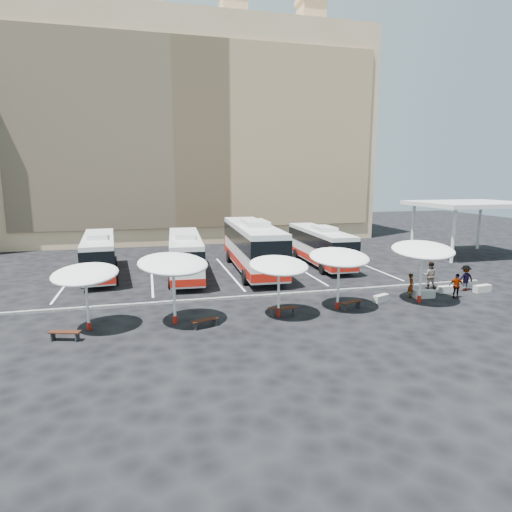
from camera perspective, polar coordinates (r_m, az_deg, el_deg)
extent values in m
plane|color=black|center=(26.79, -0.50, -5.86)|extent=(120.00, 120.00, 0.00)
cube|color=tan|center=(57.51, -8.38, 15.33)|extent=(42.00, 18.00, 25.00)
cube|color=tan|center=(48.46, -7.21, 15.69)|extent=(40.00, 0.30, 20.00)
cube|color=tan|center=(58.33, -14.21, 29.68)|extent=(3.00, 3.00, 4.00)
cube|color=tan|center=(59.36, -3.05, 29.61)|extent=(3.00, 3.00, 4.00)
cube|color=tan|center=(62.01, 7.34, 28.70)|extent=(3.00, 3.00, 4.00)
cube|color=tan|center=(62.77, 7.39, 30.69)|extent=(3.40, 3.40, 0.60)
cube|color=silver|center=(46.20, 26.62, 6.23)|extent=(10.00, 8.00, 0.40)
cylinder|color=silver|center=(41.58, 24.82, 2.41)|extent=(0.30, 0.30, 4.80)
cylinder|color=silver|center=(46.35, 20.19, 3.48)|extent=(0.30, 0.30, 4.80)
cylinder|color=silver|center=(51.28, 27.61, 3.54)|extent=(0.30, 0.30, 4.80)
cube|color=black|center=(27.23, -0.75, -5.43)|extent=(34.00, 0.25, 0.15)
cube|color=white|center=(34.34, -23.79, -3.10)|extent=(0.15, 12.00, 0.01)
cube|color=white|center=(33.83, -13.72, -2.69)|extent=(0.15, 12.00, 0.01)
cube|color=white|center=(34.37, -3.67, -2.20)|extent=(0.15, 12.00, 0.01)
cube|color=white|center=(35.92, 5.79, -1.68)|extent=(0.15, 12.00, 0.01)
cube|color=white|center=(38.35, 14.25, -1.17)|extent=(0.15, 12.00, 0.01)
cube|color=silver|center=(35.13, -20.17, 0.31)|extent=(3.01, 10.75, 2.65)
cube|color=black|center=(35.05, -20.22, 1.16)|extent=(3.07, 10.80, 0.97)
cube|color=#9E140B|center=(35.31, -20.07, -1.25)|extent=(3.07, 10.80, 0.49)
cube|color=#9E140B|center=(40.47, -19.94, 0.64)|extent=(2.27, 0.35, 1.24)
cube|color=silver|center=(34.04, -20.36, 2.55)|extent=(1.61, 2.75, 0.35)
cylinder|color=black|center=(38.45, -21.59, -0.90)|extent=(0.38, 0.91, 0.88)
cylinder|color=black|center=(38.39, -18.30, -0.71)|extent=(0.38, 0.91, 0.88)
cylinder|color=black|center=(31.97, -22.15, -3.13)|extent=(0.38, 0.91, 0.88)
cylinder|color=black|center=(31.89, -18.19, -2.91)|extent=(0.38, 0.91, 0.88)
cube|color=silver|center=(33.20, -9.43, 0.34)|extent=(2.89, 11.01, 2.73)
cube|color=black|center=(33.11, -9.46, 1.26)|extent=(2.95, 11.07, 1.00)
cube|color=#9E140B|center=(33.39, -9.38, -1.35)|extent=(2.95, 11.07, 0.50)
cube|color=#9E140B|center=(38.69, -9.63, 0.74)|extent=(2.33, 0.31, 1.27)
cube|color=silver|center=(32.07, -9.47, 2.77)|extent=(1.61, 2.80, 0.36)
cylinder|color=black|center=(36.56, -11.29, -0.90)|extent=(0.37, 0.93, 0.91)
cylinder|color=black|center=(36.61, -7.74, -0.77)|extent=(0.37, 0.93, 0.91)
cylinder|color=black|center=(29.91, -11.34, -3.43)|extent=(0.37, 0.93, 0.91)
cylinder|color=black|center=(29.96, -6.98, -3.27)|extent=(0.37, 0.93, 0.91)
cube|color=silver|center=(34.57, -0.49, 1.51)|extent=(3.35, 13.32, 3.30)
cube|color=black|center=(34.48, -0.49, 2.59)|extent=(3.42, 13.39, 1.21)
cube|color=#9E140B|center=(34.78, -0.49, -0.46)|extent=(3.42, 13.39, 0.61)
cube|color=#9E140B|center=(41.13, -2.26, 1.78)|extent=(2.83, 0.35, 1.54)
cube|color=silver|center=(33.26, -0.13, 4.41)|extent=(1.91, 3.38, 0.44)
cylinder|color=black|center=(38.37, -3.61, -0.03)|extent=(0.44, 1.12, 1.10)
cylinder|color=black|center=(38.84, 0.41, 0.12)|extent=(0.44, 1.12, 1.10)
cylinder|color=black|center=(30.38, -1.43, -2.82)|extent=(0.44, 1.12, 1.10)
cylinder|color=black|center=(30.97, 3.59, -2.58)|extent=(0.44, 1.12, 1.10)
cube|color=silver|center=(37.46, 8.51, 1.48)|extent=(2.56, 10.86, 2.70)
cube|color=black|center=(37.38, 8.53, 2.30)|extent=(2.61, 10.91, 0.99)
cube|color=#9E140B|center=(37.63, 8.47, 0.00)|extent=(2.61, 10.91, 0.49)
cube|color=#9E140B|center=(42.58, 5.89, 1.70)|extent=(2.31, 0.25, 1.26)
cube|color=silver|center=(36.42, 9.08, 3.64)|extent=(1.52, 2.74, 0.36)
cylinder|color=black|center=(40.23, 5.36, 0.29)|extent=(0.34, 0.91, 0.90)
cylinder|color=black|center=(40.97, 8.35, 0.41)|extent=(0.34, 0.91, 0.90)
cylinder|color=black|center=(34.00, 8.84, -1.68)|extent=(0.34, 0.91, 0.90)
cylinder|color=black|center=(34.87, 12.29, -1.49)|extent=(0.34, 0.91, 0.90)
cylinder|color=silver|center=(22.90, -21.58, -5.80)|extent=(0.16, 0.16, 2.82)
cylinder|color=#9E140B|center=(23.26, -21.38, -8.69)|extent=(0.25, 0.25, 0.38)
ellipsoid|color=white|center=(22.56, -21.83, -2.25)|extent=(3.80, 3.83, 0.96)
cylinder|color=silver|center=(22.55, -10.85, -5.06)|extent=(0.19, 0.19, 3.15)
cylinder|color=#9E140B|center=(22.94, -10.73, -8.34)|extent=(0.30, 0.30, 0.42)
ellipsoid|color=white|center=(22.17, -10.99, -1.01)|extent=(4.65, 4.67, 1.08)
cylinder|color=silver|center=(23.35, 3.03, -4.75)|extent=(0.15, 0.15, 2.82)
cylinder|color=#9E140B|center=(23.70, 3.01, -7.61)|extent=(0.23, 0.23, 0.38)
ellipsoid|color=white|center=(23.01, 3.07, -1.24)|extent=(3.57, 3.61, 0.97)
cylinder|color=silver|center=(25.09, 10.91, -3.63)|extent=(0.14, 0.14, 3.01)
cylinder|color=#9E140B|center=(25.44, 10.81, -6.48)|extent=(0.23, 0.23, 0.40)
ellipsoid|color=white|center=(24.76, 11.03, -0.14)|extent=(3.52, 3.56, 1.03)
cylinder|color=silver|center=(27.73, 21.12, -2.60)|extent=(0.19, 0.19, 3.21)
cylinder|color=#9E140B|center=(28.06, 20.93, -5.36)|extent=(0.30, 0.30, 0.43)
ellipsoid|color=white|center=(27.43, 21.35, 0.78)|extent=(4.62, 4.65, 1.10)
cube|color=black|center=(22.14, -24.15, -9.23)|extent=(1.51, 0.80, 0.06)
cube|color=black|center=(22.48, -25.46, -9.65)|extent=(0.16, 0.37, 0.39)
cube|color=black|center=(21.96, -22.72, -9.91)|extent=(0.16, 0.37, 0.39)
cube|color=black|center=(22.07, -6.86, -8.46)|extent=(1.45, 0.85, 0.06)
cube|color=black|center=(21.89, -8.17, -9.25)|extent=(0.18, 0.35, 0.38)
cube|color=black|center=(22.39, -5.56, -8.74)|extent=(0.18, 0.35, 0.38)
cube|color=black|center=(23.73, 3.58, -6.93)|extent=(1.57, 0.46, 0.06)
cube|color=black|center=(23.64, 2.11, -7.59)|extent=(0.07, 0.40, 0.42)
cube|color=black|center=(23.97, 5.01, -7.37)|extent=(0.07, 0.40, 0.42)
cube|color=black|center=(25.51, 12.59, -6.00)|extent=(1.49, 0.82, 0.06)
cube|color=black|center=(25.18, 11.63, -6.71)|extent=(0.17, 0.37, 0.38)
cube|color=black|center=(25.97, 13.47, -6.25)|extent=(0.17, 0.37, 0.38)
cube|color=#979792|center=(27.48, 16.32, -5.42)|extent=(1.17, 0.77, 0.42)
cube|color=#979792|center=(29.14, 21.50, -4.76)|extent=(1.36, 0.57, 0.50)
cube|color=#979792|center=(31.11, 24.02, -4.05)|extent=(1.18, 0.43, 0.44)
cube|color=#979792|center=(32.25, 27.93, -3.85)|extent=(1.30, 0.58, 0.47)
imported|color=black|center=(28.77, 19.97, -3.74)|extent=(0.65, 0.68, 1.56)
imported|color=black|center=(31.55, 22.24, -2.40)|extent=(1.14, 1.07, 1.86)
imported|color=black|center=(29.81, 25.17, -3.63)|extent=(0.99, 0.59, 1.57)
imported|color=black|center=(31.96, 26.14, -2.65)|extent=(1.15, 0.69, 1.74)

